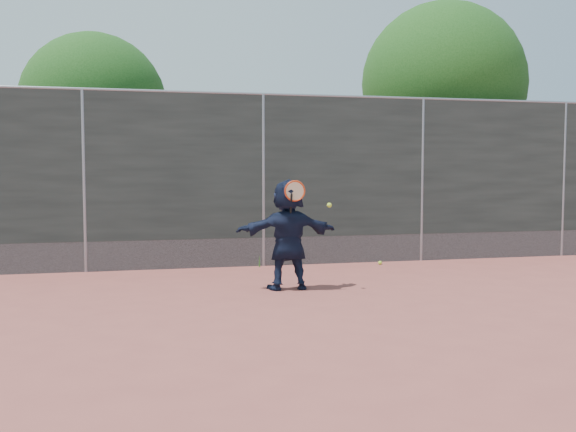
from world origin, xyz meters
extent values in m
plane|color=#9E4C42|center=(0.00, 0.00, 0.00)|extent=(80.00, 80.00, 0.00)
imported|color=black|center=(-0.09, 1.22, 0.78)|extent=(1.44, 0.46, 1.56)
sphere|color=#C2EE34|center=(2.05, 3.15, 0.03)|extent=(0.07, 0.07, 0.07)
cube|color=#38423D|center=(0.00, 3.50, 1.75)|extent=(20.00, 0.04, 2.50)
cube|color=slate|center=(0.00, 3.50, 0.25)|extent=(20.00, 0.03, 0.50)
cylinder|color=gray|center=(0.00, 3.50, 3.00)|extent=(20.00, 0.05, 0.05)
cylinder|color=gray|center=(-3.00, 3.50, 1.50)|extent=(0.06, 0.06, 3.00)
cylinder|color=gray|center=(0.00, 3.50, 1.50)|extent=(0.06, 0.06, 3.00)
cylinder|color=gray|center=(3.00, 3.50, 1.50)|extent=(0.06, 0.06, 3.00)
cylinder|color=gray|center=(6.00, 3.50, 1.50)|extent=(0.06, 0.06, 3.00)
torus|color=red|center=(-0.04, 1.02, 1.40)|extent=(0.29, 0.04, 0.29)
cylinder|color=beige|center=(-0.04, 1.02, 1.40)|extent=(0.25, 0.02, 0.25)
cylinder|color=black|center=(-0.09, 1.04, 1.20)|extent=(0.04, 0.13, 0.33)
sphere|color=#C2EE34|center=(0.45, 1.02, 1.19)|extent=(0.07, 0.07, 0.07)
cylinder|color=#382314|center=(4.50, 5.70, 1.30)|extent=(0.28, 0.28, 2.60)
sphere|color=#23561C|center=(4.50, 5.70, 3.59)|extent=(3.60, 3.60, 3.60)
sphere|color=#23561C|center=(5.22, 5.90, 3.23)|extent=(2.52, 2.52, 2.52)
cylinder|color=#382314|center=(-3.00, 6.50, 1.10)|extent=(0.28, 0.28, 2.20)
sphere|color=#23561C|center=(-3.00, 6.50, 3.03)|extent=(3.00, 3.00, 3.00)
sphere|color=#23561C|center=(-2.40, 6.70, 2.73)|extent=(2.10, 2.10, 2.10)
cone|color=#387226|center=(0.25, 3.38, 0.13)|extent=(0.03, 0.03, 0.26)
cone|color=#387226|center=(0.55, 3.40, 0.15)|extent=(0.03, 0.03, 0.30)
cone|color=#387226|center=(-0.10, 3.36, 0.11)|extent=(0.03, 0.03, 0.22)
camera|label=1|loc=(-2.15, -7.52, 1.66)|focal=40.00mm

